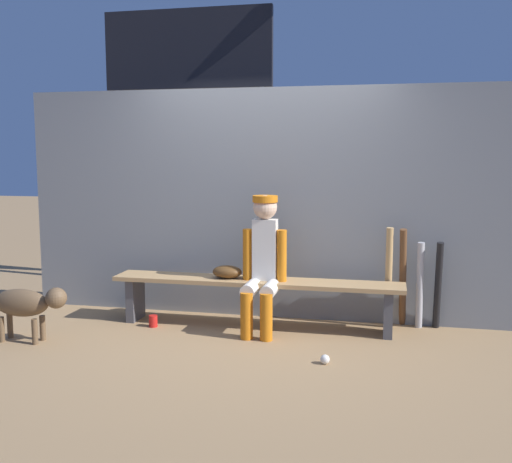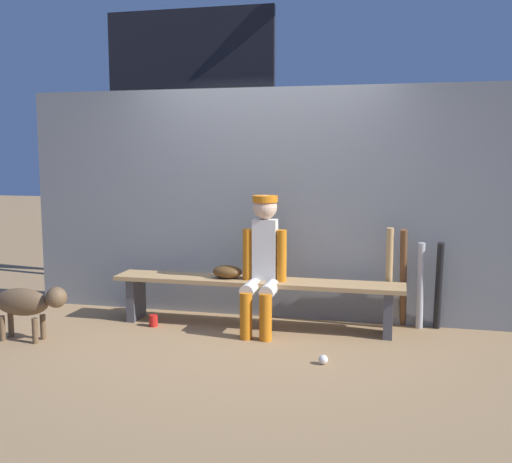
{
  "view_description": "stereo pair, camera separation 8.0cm",
  "coord_description": "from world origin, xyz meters",
  "views": [
    {
      "loc": [
        1.19,
        -5.37,
        1.62
      ],
      "look_at": [
        0.0,
        0.0,
        0.9
      ],
      "focal_mm": 42.35,
      "sensor_mm": 36.0,
      "label": 1
    },
    {
      "loc": [
        1.27,
        -5.35,
        1.62
      ],
      "look_at": [
        0.0,
        0.0,
        0.9
      ],
      "focal_mm": 42.35,
      "sensor_mm": 36.0,
      "label": 2
    }
  ],
  "objects": [
    {
      "name": "bat_wood_tan",
      "position": [
        1.2,
        0.23,
        0.48
      ],
      "size": [
        0.07,
        0.15,
        0.95
      ],
      "primitive_type": "cylinder",
      "rotation": [
        0.09,
        0.0,
        0.03
      ],
      "color": "tan",
      "rests_on": "ground_plane"
    },
    {
      "name": "scoreboard",
      "position": [
        -1.12,
        1.58,
        2.49
      ],
      "size": [
        2.31,
        0.27,
        3.53
      ],
      "color": "#3F3F42",
      "rests_on": "ground_plane"
    },
    {
      "name": "baseball_glove",
      "position": [
        -0.28,
        0.0,
        0.51
      ],
      "size": [
        0.28,
        0.2,
        0.12
      ],
      "primitive_type": "ellipsoid",
      "color": "#593819",
      "rests_on": "dugout_bench"
    },
    {
      "name": "dugout_bench",
      "position": [
        0.0,
        0.0,
        0.36
      ],
      "size": [
        2.72,
        0.36,
        0.45
      ],
      "color": "tan",
      "rests_on": "ground_plane"
    },
    {
      "name": "dog",
      "position": [
        -1.83,
        -0.86,
        0.34
      ],
      "size": [
        0.84,
        0.2,
        0.49
      ],
      "color": "brown",
      "rests_on": "ground_plane"
    },
    {
      "name": "cup_on_bench",
      "position": [
        0.05,
        0.05,
        0.51
      ],
      "size": [
        0.08,
        0.08,
        0.11
      ],
      "primitive_type": "cylinder",
      "color": "silver",
      "rests_on": "dugout_bench"
    },
    {
      "name": "ground_plane",
      "position": [
        0.0,
        0.0,
        0.0
      ],
      "size": [
        30.0,
        30.0,
        0.0
      ],
      "primitive_type": "plane",
      "color": "#9E7A51"
    },
    {
      "name": "bat_aluminum_silver",
      "position": [
        1.49,
        0.29,
        0.41
      ],
      "size": [
        0.07,
        0.13,
        0.81
      ],
      "primitive_type": "cylinder",
      "rotation": [
        0.07,
        0.0,
        -0.08
      ],
      "color": "#B7B7BC",
      "rests_on": "ground_plane"
    },
    {
      "name": "baseball",
      "position": [
        0.74,
        -0.86,
        0.04
      ],
      "size": [
        0.07,
        0.07,
        0.07
      ],
      "primitive_type": "sphere",
      "color": "white",
      "rests_on": "ground_plane"
    },
    {
      "name": "cup_on_ground",
      "position": [
        -0.94,
        -0.21,
        0.06
      ],
      "size": [
        0.08,
        0.08,
        0.11
      ],
      "primitive_type": "cylinder",
      "color": "red",
      "rests_on": "ground_plane"
    },
    {
      "name": "player_seated",
      "position": [
        0.09,
        -0.11,
        0.67
      ],
      "size": [
        0.41,
        0.55,
        1.24
      ],
      "color": "silver",
      "rests_on": "ground_plane"
    },
    {
      "name": "bat_wood_dark",
      "position": [
        1.33,
        0.3,
        0.47
      ],
      "size": [
        0.09,
        0.26,
        0.94
      ],
      "primitive_type": "cylinder",
      "rotation": [
        0.21,
        0.0,
        -0.1
      ],
      "color": "brown",
      "rests_on": "ground_plane"
    },
    {
      "name": "chainlink_fence",
      "position": [
        0.0,
        0.39,
        1.12
      ],
      "size": [
        4.92,
        0.03,
        2.25
      ],
      "primitive_type": "cube",
      "color": "gray",
      "rests_on": "ground_plane"
    },
    {
      "name": "bat_aluminum_black",
      "position": [
        1.65,
        0.29,
        0.41
      ],
      "size": [
        0.07,
        0.19,
        0.83
      ],
      "primitive_type": "cylinder",
      "rotation": [
        0.15,
        0.0,
        0.04
      ],
      "color": "black",
      "rests_on": "ground_plane"
    }
  ]
}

